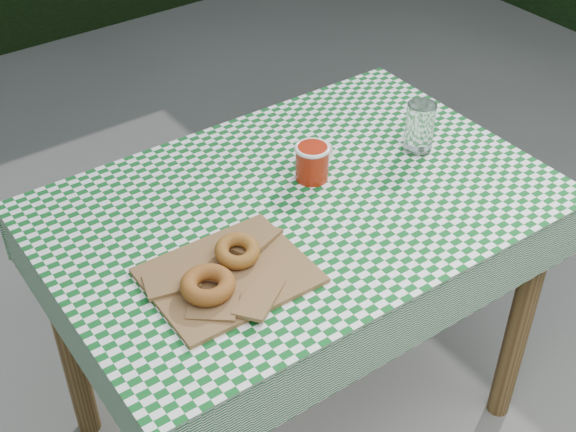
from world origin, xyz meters
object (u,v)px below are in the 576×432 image
object	(u,v)px
drinking_glass	(419,127)
coffee_mug	(312,163)
table	(297,323)
paper_bag	(229,274)

from	to	relation	value
drinking_glass	coffee_mug	bearing A→B (deg)	168.79
table	coffee_mug	size ratio (longest dim) A/B	7.26
paper_bag	coffee_mug	xyz separation A→B (m)	(0.33, 0.17, 0.03)
paper_bag	drinking_glass	bearing A→B (deg)	10.85
table	drinking_glass	world-z (taller)	drinking_glass
paper_bag	coffee_mug	size ratio (longest dim) A/B	2.05
paper_bag	drinking_glass	distance (m)	0.62
paper_bag	coffee_mug	distance (m)	0.37
coffee_mug	drinking_glass	bearing A→B (deg)	-25.08
table	coffee_mug	world-z (taller)	coffee_mug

